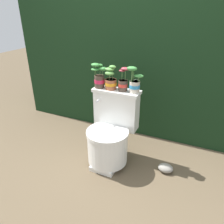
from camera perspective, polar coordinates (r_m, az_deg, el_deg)
ground_plane at (r=2.39m, az=-1.50°, el=-12.58°), size 12.00×12.00×0.00m
hedge_backdrop at (r=2.93m, az=7.44°, el=12.03°), size 3.11×0.76×1.59m
toilet at (r=2.22m, az=-0.42°, el=-5.92°), size 0.47×0.51×0.75m
potted_plant_left at (r=2.18m, az=-3.37°, el=8.97°), size 0.16×0.10×0.24m
potted_plant_midleft at (r=2.14m, az=-0.36°, el=8.19°), size 0.12×0.12×0.24m
potted_plant_middle at (r=2.10m, az=2.91°, el=7.62°), size 0.11×0.09×0.23m
potted_plant_midright at (r=2.05m, az=5.91°, el=7.63°), size 0.15×0.12×0.26m
garden_stone at (r=2.29m, az=13.81°, el=-14.02°), size 0.15×0.12×0.08m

